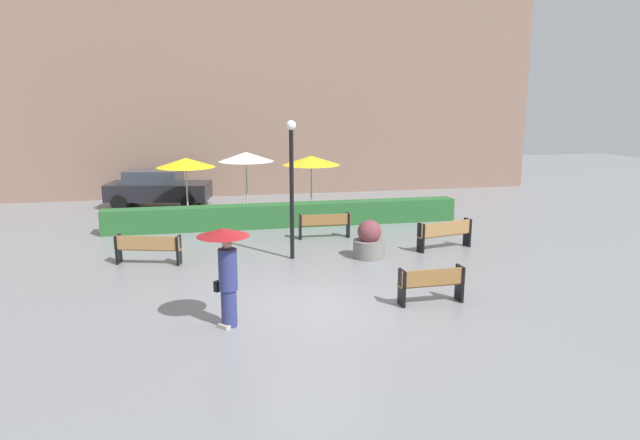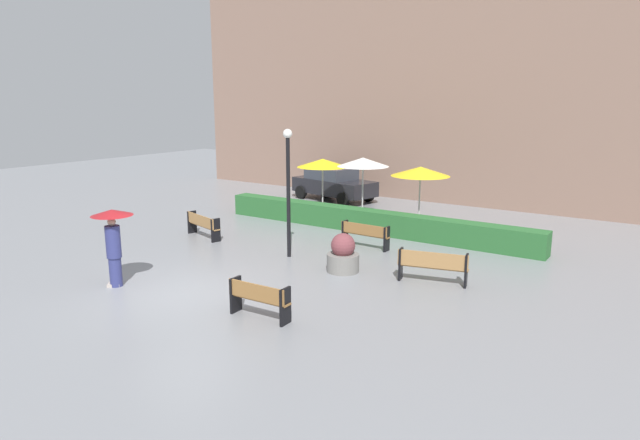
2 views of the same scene
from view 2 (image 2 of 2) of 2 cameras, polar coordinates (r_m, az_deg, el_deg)
The scene contains 14 objects.
ground_plane at distance 14.72m, azimuth -13.55°, elevation -7.23°, with size 60.00×60.00×0.00m, color gray.
bench_back_row at distance 18.43m, azimuth 4.61°, elevation -1.36°, with size 1.74×0.37×0.82m.
bench_far_right at distance 15.13m, azimuth 11.47°, elevation -4.49°, with size 1.87×0.73×0.88m.
bench_far_left at distance 20.17m, azimuth -11.95°, elevation -0.40°, with size 1.86×0.82×0.82m.
bench_near_right at distance 12.62m, azimuth -6.30°, elevation -7.90°, with size 1.54×0.41×0.84m.
pedestrian_with_umbrella at distance 15.43m, azimuth -20.43°, elevation -1.46°, with size 1.07×1.07×2.04m.
planter_pot at distance 15.89m, azimuth 2.37°, elevation -3.62°, with size 0.93×0.93×1.12m.
lamp_post at distance 16.99m, azimuth -3.28°, elevation 4.13°, with size 0.28×0.28×3.96m.
patio_umbrella_yellow at distance 23.89m, azimuth 0.27°, elevation 5.86°, with size 2.20×2.20×2.33m.
patio_umbrella_white at distance 22.35m, azimuth 4.43°, elevation 5.93°, with size 2.07×2.07×2.55m.
patio_umbrella_yellow_far at distance 21.24m, azimuth 10.25°, elevation 4.92°, with size 2.22×2.22×2.35m.
hedge_strip at distance 20.64m, azimuth 5.03°, elevation -0.11°, with size 12.66×0.70×0.83m, color #28602D.
building_facade at distance 27.31m, azimuth 12.11°, elevation 14.05°, with size 28.00×1.20×11.57m, color #846656.
parked_car at distance 27.08m, azimuth 1.38°, elevation 3.78°, with size 4.46×2.63×1.57m.
Camera 2 is at (10.40, -9.23, 4.84)m, focal length 31.25 mm.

